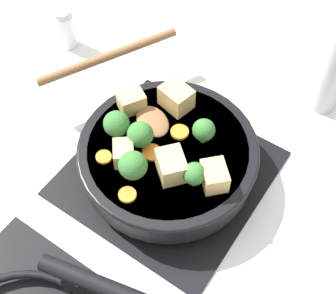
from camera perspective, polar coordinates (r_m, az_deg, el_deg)
ground_plane at (r=0.80m, az=0.00°, el=-3.27°), size 2.40×2.40×0.00m
front_burner_grate at (r=0.79m, az=0.00°, el=-2.81°), size 0.31×0.31×0.03m
skillet_pan at (r=0.75m, az=-0.09°, el=-1.20°), size 0.29×0.40×0.05m
wooden_spoon at (r=0.81m, az=-5.26°, el=8.08°), size 0.26×0.25×0.02m
tofu_cube_center_large at (r=0.77m, az=1.02°, el=6.07°), size 0.06×0.05×0.04m
tofu_cube_near_handle at (r=0.69m, az=0.41°, el=-2.28°), size 0.06×0.06×0.04m
tofu_cube_east_chunk at (r=0.71m, az=-5.42°, el=-0.76°), size 0.05×0.05×0.03m
tofu_cube_west_chunk at (r=0.77m, az=-4.47°, el=5.57°), size 0.05×0.05×0.03m
tofu_cube_back_piece at (r=0.68m, az=5.66°, el=-3.53°), size 0.06×0.06×0.03m
broccoli_floret_near_spoon at (r=0.68m, az=-4.30°, el=-2.27°), size 0.04×0.04×0.05m
broccoli_floret_center_top at (r=0.71m, az=-3.40°, el=1.51°), size 0.04×0.04×0.05m
broccoli_floret_east_rim at (r=0.73m, az=-6.30°, el=2.82°), size 0.04×0.04×0.05m
broccoli_floret_west_rim at (r=0.72m, az=4.38°, el=2.05°), size 0.04×0.04×0.04m
broccoli_floret_north_edge at (r=0.68m, az=3.24°, el=-3.31°), size 0.03×0.03×0.04m
carrot_slice_orange_thin at (r=0.75m, az=1.19°, el=1.95°), size 0.03×0.03×0.01m
carrot_slice_near_center at (r=0.72m, az=-1.97°, el=-0.66°), size 0.03×0.03×0.01m
carrot_slice_edge_slice at (r=0.72m, az=-7.84°, el=-1.22°), size 0.02×0.02×0.01m
carrot_slice_under_broccoli at (r=0.68m, az=-4.73°, el=-5.98°), size 0.03×0.03×0.01m
pepper_mill at (r=0.87m, az=19.74°, el=8.85°), size 0.05×0.05×0.20m
salt_shaker at (r=0.99m, az=-12.35°, el=13.90°), size 0.04×0.04×0.09m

